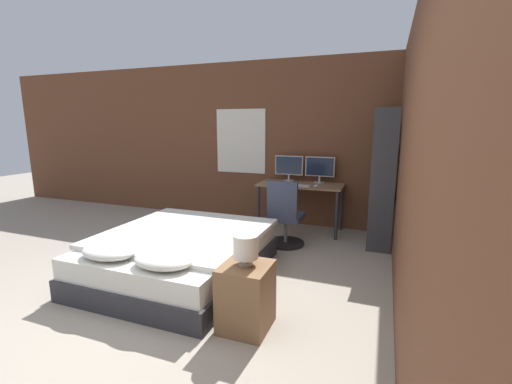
{
  "coord_description": "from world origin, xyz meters",
  "views": [
    {
      "loc": [
        1.66,
        -1.81,
        1.67
      ],
      "look_at": [
        0.03,
        2.51,
        0.75
      ],
      "focal_mm": 24.0,
      "sensor_mm": 36.0,
      "label": 1
    }
  ],
  "objects_px": {
    "nightstand": "(246,297)",
    "computer_mouse": "(316,186)",
    "keyboard": "(298,185)",
    "office_chair": "(285,220)",
    "bedside_lamp": "(246,247)",
    "bookshelf": "(383,173)",
    "desk": "(301,190)",
    "bed": "(180,254)",
    "monitor_left": "(289,167)",
    "monitor_right": "(320,168)"
  },
  "relations": [
    {
      "from": "nightstand",
      "to": "computer_mouse",
      "type": "relative_size",
      "value": 7.87
    },
    {
      "from": "keyboard",
      "to": "office_chair",
      "type": "bearing_deg",
      "value": -93.2
    },
    {
      "from": "bedside_lamp",
      "to": "bookshelf",
      "type": "height_order",
      "value": "bookshelf"
    },
    {
      "from": "desk",
      "to": "bed",
      "type": "bearing_deg",
      "value": -112.38
    },
    {
      "from": "nightstand",
      "to": "desk",
      "type": "relative_size",
      "value": 0.42
    },
    {
      "from": "monitor_left",
      "to": "computer_mouse",
      "type": "height_order",
      "value": "monitor_left"
    },
    {
      "from": "desk",
      "to": "bookshelf",
      "type": "distance_m",
      "value": 1.28
    },
    {
      "from": "bed",
      "to": "monitor_right",
      "type": "distance_m",
      "value": 2.66
    },
    {
      "from": "desk",
      "to": "monitor_left",
      "type": "height_order",
      "value": "monitor_left"
    },
    {
      "from": "monitor_right",
      "to": "bookshelf",
      "type": "distance_m",
      "value": 1.06
    },
    {
      "from": "nightstand",
      "to": "office_chair",
      "type": "bearing_deg",
      "value": 96.97
    },
    {
      "from": "desk",
      "to": "monitor_left",
      "type": "relative_size",
      "value": 2.83
    },
    {
      "from": "bedside_lamp",
      "to": "monitor_left",
      "type": "height_order",
      "value": "monitor_left"
    },
    {
      "from": "nightstand",
      "to": "bookshelf",
      "type": "height_order",
      "value": "bookshelf"
    },
    {
      "from": "nightstand",
      "to": "desk",
      "type": "distance_m",
      "value": 2.8
    },
    {
      "from": "nightstand",
      "to": "bedside_lamp",
      "type": "xyz_separation_m",
      "value": [
        0.0,
        0.0,
        0.43
      ]
    },
    {
      "from": "bedside_lamp",
      "to": "office_chair",
      "type": "bearing_deg",
      "value": 96.97
    },
    {
      "from": "office_chair",
      "to": "desk",
      "type": "bearing_deg",
      "value": 87.66
    },
    {
      "from": "keyboard",
      "to": "bookshelf",
      "type": "height_order",
      "value": "bookshelf"
    },
    {
      "from": "bed",
      "to": "bookshelf",
      "type": "height_order",
      "value": "bookshelf"
    },
    {
      "from": "nightstand",
      "to": "keyboard",
      "type": "height_order",
      "value": "keyboard"
    },
    {
      "from": "bed",
      "to": "nightstand",
      "type": "relative_size",
      "value": 3.56
    },
    {
      "from": "computer_mouse",
      "to": "office_chair",
      "type": "height_order",
      "value": "office_chair"
    },
    {
      "from": "bed",
      "to": "office_chair",
      "type": "bearing_deg",
      "value": 57.96
    },
    {
      "from": "desk",
      "to": "monitor_left",
      "type": "bearing_deg",
      "value": 140.13
    },
    {
      "from": "monitor_left",
      "to": "monitor_right",
      "type": "relative_size",
      "value": 1.0
    },
    {
      "from": "bedside_lamp",
      "to": "office_chair",
      "type": "distance_m",
      "value": 2.04
    },
    {
      "from": "bedside_lamp",
      "to": "computer_mouse",
      "type": "height_order",
      "value": "bedside_lamp"
    },
    {
      "from": "bedside_lamp",
      "to": "computer_mouse",
      "type": "bearing_deg",
      "value": 88.49
    },
    {
      "from": "nightstand",
      "to": "bedside_lamp",
      "type": "bearing_deg",
      "value": 0.0
    },
    {
      "from": "bookshelf",
      "to": "bed",
      "type": "bearing_deg",
      "value": -138.65
    },
    {
      "from": "bedside_lamp",
      "to": "monitor_right",
      "type": "height_order",
      "value": "monitor_right"
    },
    {
      "from": "office_chair",
      "to": "monitor_right",
      "type": "bearing_deg",
      "value": 73.82
    },
    {
      "from": "bed",
      "to": "keyboard",
      "type": "bearing_deg",
      "value": 65.44
    },
    {
      "from": "desk",
      "to": "monitor_right",
      "type": "relative_size",
      "value": 2.83
    },
    {
      "from": "keyboard",
      "to": "office_chair",
      "type": "relative_size",
      "value": 0.41
    },
    {
      "from": "nightstand",
      "to": "keyboard",
      "type": "distance_m",
      "value": 2.61
    },
    {
      "from": "monitor_right",
      "to": "office_chair",
      "type": "height_order",
      "value": "monitor_right"
    },
    {
      "from": "computer_mouse",
      "to": "office_chair",
      "type": "bearing_deg",
      "value": -119.24
    },
    {
      "from": "monitor_left",
      "to": "bookshelf",
      "type": "bearing_deg",
      "value": -18.62
    },
    {
      "from": "monitor_left",
      "to": "office_chair",
      "type": "bearing_deg",
      "value": -77.25
    },
    {
      "from": "bedside_lamp",
      "to": "computer_mouse",
      "type": "distance_m",
      "value": 2.56
    },
    {
      "from": "monitor_right",
      "to": "office_chair",
      "type": "xyz_separation_m",
      "value": [
        -0.28,
        -0.97,
        -0.63
      ]
    },
    {
      "from": "desk",
      "to": "office_chair",
      "type": "bearing_deg",
      "value": -92.34
    },
    {
      "from": "bedside_lamp",
      "to": "computer_mouse",
      "type": "xyz_separation_m",
      "value": [
        0.07,
        2.56,
        0.07
      ]
    },
    {
      "from": "desk",
      "to": "monitor_left",
      "type": "distance_m",
      "value": 0.47
    },
    {
      "from": "bedside_lamp",
      "to": "office_chair",
      "type": "xyz_separation_m",
      "value": [
        -0.24,
        2.0,
        -0.34
      ]
    },
    {
      "from": "desk",
      "to": "bedside_lamp",
      "type": "bearing_deg",
      "value": -85.59
    },
    {
      "from": "bedside_lamp",
      "to": "keyboard",
      "type": "bearing_deg",
      "value": 94.77
    },
    {
      "from": "bed",
      "to": "computer_mouse",
      "type": "relative_size",
      "value": 28.0
    }
  ]
}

